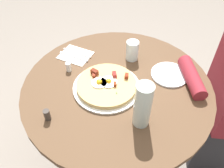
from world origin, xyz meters
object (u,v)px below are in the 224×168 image
bread_plate (169,74)px  pepper_shaker (47,115)px  water_glass (132,50)px  pizza_plate (107,87)px  salt_shaker (69,67)px  knife (77,53)px  dining_table (117,108)px  water_bottle (143,105)px  breakfast_pizza (106,84)px  fork (74,56)px

bread_plate → pepper_shaker: (0.35, -0.54, 0.02)m
water_glass → pizza_plate: bearing=-23.3°
salt_shaker → bread_plate: bearing=93.3°
knife → water_glass: 0.32m
dining_table → water_glass: 0.32m
dining_table → water_bottle: bearing=31.3°
salt_shaker → pepper_shaker: (0.32, -0.01, 0.00)m
pizza_plate → breakfast_pizza: 0.02m
dining_table → pizza_plate: size_ratio=2.87×
water_glass → water_bottle: water_bottle is taller
knife → water_bottle: 0.58m
water_bottle → pepper_shaker: (0.04, -0.40, -0.08)m
breakfast_pizza → water_bottle: (0.18, 0.17, 0.09)m
dining_table → knife: size_ratio=5.25×
breakfast_pizza → pepper_shaker: (0.22, -0.23, 0.00)m
dining_table → breakfast_pizza: 0.21m
water_glass → dining_table: bearing=-14.2°
pepper_shaker → bread_plate: bearing=123.0°
water_bottle → salt_shaker: water_bottle is taller
pepper_shaker → water_bottle: bearing=95.0°
dining_table → knife: (-0.22, -0.26, 0.18)m
water_glass → pepper_shaker: bearing=-35.9°
salt_shaker → fork: bearing=-179.2°
fork → knife: size_ratio=1.00×
water_bottle → pizza_plate: bearing=-136.0°
bread_plate → dining_table: bearing=-67.2°
salt_shaker → pepper_shaker: 0.32m
pizza_plate → water_bottle: water_bottle is taller
knife → bread_plate: bearing=6.0°
bread_plate → pepper_shaker: 0.64m
pizza_plate → breakfast_pizza: bearing=-146.6°
pizza_plate → salt_shaker: (-0.10, -0.22, 0.02)m
water_bottle → knife: bearing=-138.3°
pizza_plate → breakfast_pizza: breakfast_pizza is taller
pizza_plate → pepper_shaker: bearing=-46.6°
dining_table → water_bottle: size_ratio=4.24×
pizza_plate → water_glass: 0.27m
pepper_shaker → dining_table: bearing=130.9°
pizza_plate → fork: size_ratio=1.83×
bread_plate → water_bottle: bearing=-23.2°
breakfast_pizza → water_bottle: water_bottle is taller
knife → pepper_shaker: size_ratio=3.29×
dining_table → pepper_shaker: (0.24, -0.28, 0.20)m
water_glass → pepper_shaker: 0.57m
water_bottle → pepper_shaker: size_ratio=4.07×
salt_shaker → water_bottle: bearing=54.1°
breakfast_pizza → knife: size_ratio=1.63×
dining_table → pizza_plate: (0.02, -0.05, 0.18)m
fork → knife: 0.04m
dining_table → water_glass: water_glass is taller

